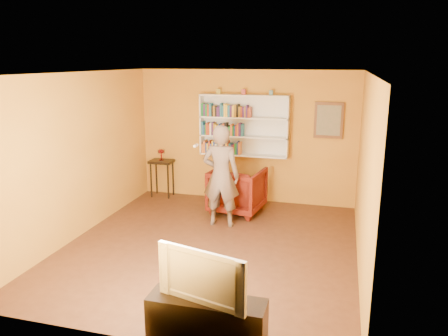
{
  "coord_description": "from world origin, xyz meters",
  "views": [
    {
      "loc": [
        1.91,
        -6.16,
        2.89
      ],
      "look_at": [
        0.02,
        0.75,
        1.11
      ],
      "focal_mm": 35.0,
      "sensor_mm": 36.0,
      "label": 1
    }
  ],
  "objects_px": {
    "person": "(221,176)",
    "tv_cabinet": "(207,318)",
    "console_table": "(162,167)",
    "television": "(206,273)",
    "armchair": "(237,190)",
    "ruby_lustre": "(161,152)",
    "bookshelf": "(245,125)"
  },
  "relations": [
    {
      "from": "bookshelf",
      "to": "console_table",
      "type": "relative_size",
      "value": 2.26
    },
    {
      "from": "bookshelf",
      "to": "person",
      "type": "relative_size",
      "value": 0.99
    },
    {
      "from": "bookshelf",
      "to": "console_table",
      "type": "height_order",
      "value": "bookshelf"
    },
    {
      "from": "ruby_lustre",
      "to": "tv_cabinet",
      "type": "relative_size",
      "value": 0.19
    },
    {
      "from": "console_table",
      "to": "armchair",
      "type": "xyz_separation_m",
      "value": [
        1.81,
        -0.56,
        -0.22
      ]
    },
    {
      "from": "tv_cabinet",
      "to": "person",
      "type": "bearing_deg",
      "value": 103.0
    },
    {
      "from": "console_table",
      "to": "tv_cabinet",
      "type": "distance_m",
      "value": 5.13
    },
    {
      "from": "console_table",
      "to": "ruby_lustre",
      "type": "relative_size",
      "value": 3.33
    },
    {
      "from": "armchair",
      "to": "person",
      "type": "bearing_deg",
      "value": 88.6
    },
    {
      "from": "television",
      "to": "armchair",
      "type": "bearing_deg",
      "value": 113.55
    },
    {
      "from": "person",
      "to": "tv_cabinet",
      "type": "relative_size",
      "value": 1.44
    },
    {
      "from": "console_table",
      "to": "television",
      "type": "relative_size",
      "value": 0.78
    },
    {
      "from": "ruby_lustre",
      "to": "person",
      "type": "height_order",
      "value": "person"
    },
    {
      "from": "bookshelf",
      "to": "television",
      "type": "xyz_separation_m",
      "value": [
        0.65,
        -4.66,
        -0.85
      ]
    },
    {
      "from": "ruby_lustre",
      "to": "tv_cabinet",
      "type": "height_order",
      "value": "ruby_lustre"
    },
    {
      "from": "armchair",
      "to": "tv_cabinet",
      "type": "relative_size",
      "value": 0.76
    },
    {
      "from": "person",
      "to": "tv_cabinet",
      "type": "distance_m",
      "value": 3.34
    },
    {
      "from": "armchair",
      "to": "bookshelf",
      "type": "bearing_deg",
      "value": -79.6
    },
    {
      "from": "tv_cabinet",
      "to": "television",
      "type": "relative_size",
      "value": 1.23
    },
    {
      "from": "person",
      "to": "television",
      "type": "relative_size",
      "value": 1.77
    },
    {
      "from": "ruby_lustre",
      "to": "television",
      "type": "height_order",
      "value": "television"
    },
    {
      "from": "person",
      "to": "television",
      "type": "xyz_separation_m",
      "value": [
        0.74,
        -3.19,
        -0.16
      ]
    },
    {
      "from": "console_table",
      "to": "television",
      "type": "bearing_deg",
      "value": -61.68
    },
    {
      "from": "console_table",
      "to": "television",
      "type": "xyz_separation_m",
      "value": [
        2.43,
        -4.5,
        0.09
      ]
    },
    {
      "from": "console_table",
      "to": "tv_cabinet",
      "type": "bearing_deg",
      "value": -61.68
    },
    {
      "from": "tv_cabinet",
      "to": "television",
      "type": "xyz_separation_m",
      "value": [
        -0.0,
        0.0,
        0.52
      ]
    },
    {
      "from": "television",
      "to": "person",
      "type": "bearing_deg",
      "value": 117.65
    },
    {
      "from": "bookshelf",
      "to": "television",
      "type": "relative_size",
      "value": 1.76
    },
    {
      "from": "ruby_lustre",
      "to": "person",
      "type": "xyz_separation_m",
      "value": [
        1.69,
        -1.31,
        -0.06
      ]
    },
    {
      "from": "television",
      "to": "tv_cabinet",
      "type": "bearing_deg",
      "value": 14.65
    },
    {
      "from": "person",
      "to": "ruby_lustre",
      "type": "bearing_deg",
      "value": -39.79
    },
    {
      "from": "ruby_lustre",
      "to": "person",
      "type": "relative_size",
      "value": 0.13
    }
  ]
}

